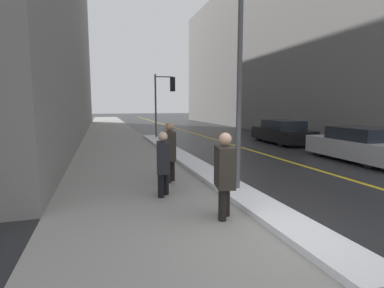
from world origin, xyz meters
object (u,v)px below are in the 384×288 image
traffic_light_near (166,93)px  parked_car_black (282,132)px  parked_car_silver (361,145)px  lamp_post (240,52)px  pedestrian_with_shoulder_bag (170,149)px  pedestrian_trailing (225,172)px  pedestrian_in_glasses (163,161)px

traffic_light_near → parked_car_black: bearing=-33.3°
parked_car_silver → parked_car_black: (0.28, 5.69, 0.01)m
lamp_post → pedestrian_with_shoulder_bag: 3.16m
lamp_post → pedestrian_trailing: lamp_post is taller
lamp_post → pedestrian_with_shoulder_bag: lamp_post is taller
pedestrian_trailing → pedestrian_in_glasses: 1.90m
lamp_post → pedestrian_in_glasses: size_ratio=3.72×
pedestrian_in_glasses → pedestrian_with_shoulder_bag: bearing=171.1°
pedestrian_with_shoulder_bag → parked_car_black: pedestrian_with_shoulder_bag is taller
pedestrian_in_glasses → parked_car_silver: (8.20, 2.30, -0.24)m
pedestrian_in_glasses → pedestrian_with_shoulder_bag: (0.45, 1.27, 0.07)m
pedestrian_trailing → pedestrian_with_shoulder_bag: bearing=-162.3°
traffic_light_near → pedestrian_with_shoulder_bag: traffic_light_near is taller
pedestrian_with_shoulder_bag → lamp_post: bearing=52.4°
pedestrian_in_glasses → parked_car_black: size_ratio=0.35×
lamp_post → pedestrian_trailing: (-0.97, -1.48, -2.45)m
traffic_light_near → pedestrian_in_glasses: size_ratio=2.65×
lamp_post → traffic_light_near: (0.84, 12.37, -0.41)m
traffic_light_near → parked_car_silver: (5.56, -9.84, -2.34)m
parked_car_black → traffic_light_near: bearing=58.2°
pedestrian_trailing → pedestrian_with_shoulder_bag: pedestrian_with_shoulder_bag is taller
lamp_post → pedestrian_with_shoulder_bag: bearing=131.9°
lamp_post → parked_car_silver: 7.42m
lamp_post → traffic_light_near: bearing=86.1°
traffic_light_near → parked_car_silver: size_ratio=0.97×
traffic_light_near → parked_car_black: traffic_light_near is taller
pedestrian_trailing → traffic_light_near: bearing=-177.0°
lamp_post → pedestrian_in_glasses: lamp_post is taller
pedestrian_with_shoulder_bag → parked_car_silver: bearing=108.1°
pedestrian_trailing → parked_car_black: bearing=152.2°
pedestrian_trailing → parked_car_silver: bearing=129.0°
pedestrian_trailing → pedestrian_with_shoulder_bag: (-0.37, 2.98, 0.02)m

